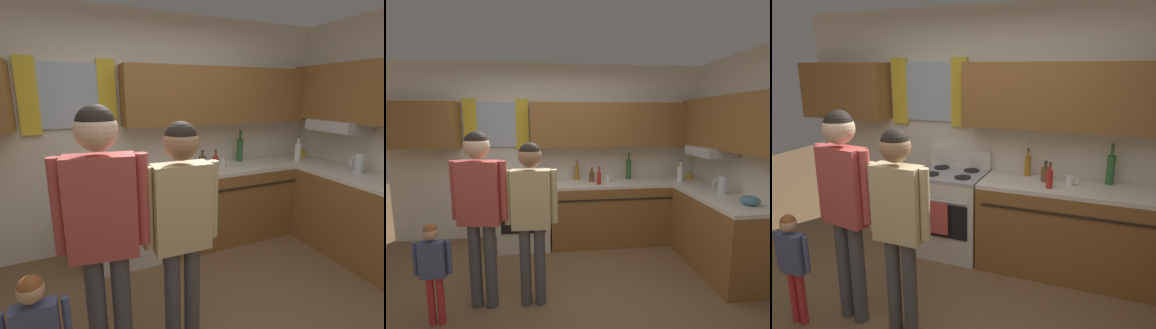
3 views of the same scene
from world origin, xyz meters
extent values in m
cube|color=silver|center=(0.00, 1.90, 1.30)|extent=(4.60, 0.10, 2.60)
cube|color=silver|center=(-0.76, 1.83, 1.72)|extent=(0.55, 0.03, 0.63)
cube|color=yellow|center=(-1.12, 1.82, 1.72)|extent=(0.18, 0.04, 0.73)
cube|color=yellow|center=(-0.39, 1.82, 1.72)|extent=(0.18, 0.04, 0.73)
cube|color=brown|center=(1.02, 1.69, 1.72)|extent=(2.56, 0.32, 0.63)
cube|color=brown|center=(2.14, 0.81, 1.75)|extent=(0.32, 1.77, 0.64)
cube|color=#B7B7BC|center=(2.08, 1.05, 1.38)|extent=(0.40, 0.60, 0.12)
cube|color=brown|center=(1.15, 1.54, 0.43)|extent=(2.30, 0.62, 0.86)
cube|color=silver|center=(1.15, 1.54, 0.88)|extent=(2.30, 0.62, 0.04)
cube|color=brown|center=(1.99, 0.59, 0.43)|extent=(0.62, 1.28, 0.86)
cube|color=silver|center=(1.99, 0.59, 0.88)|extent=(0.62, 1.28, 0.04)
cube|color=#2D2319|center=(1.15, 1.23, 0.72)|extent=(2.18, 0.01, 0.02)
cube|color=silver|center=(-0.37, 1.54, 0.43)|extent=(0.70, 0.62, 0.86)
cube|color=black|center=(-0.37, 1.23, 0.48)|extent=(0.58, 0.01, 0.36)
cylinder|color=#ADADB2|center=(-0.37, 1.20, 0.70)|extent=(0.58, 0.02, 0.02)
cube|color=#ADADB2|center=(-0.37, 1.54, 0.88)|extent=(0.70, 0.62, 0.04)
cube|color=silver|center=(-0.37, 1.81, 1.00)|extent=(0.70, 0.08, 0.20)
cylinder|color=black|center=(-0.55, 1.40, 0.91)|extent=(0.17, 0.17, 0.01)
cylinder|color=black|center=(-0.20, 1.40, 0.91)|extent=(0.17, 0.17, 0.01)
cylinder|color=black|center=(-0.55, 1.68, 0.91)|extent=(0.17, 0.17, 0.01)
cylinder|color=black|center=(-0.20, 1.68, 0.91)|extent=(0.17, 0.17, 0.01)
cube|color=#CC4C4C|center=(-0.37, 1.19, 0.52)|extent=(0.20, 0.02, 0.34)
cylinder|color=red|center=(0.67, 1.39, 0.99)|extent=(0.06, 0.06, 0.17)
cylinder|color=red|center=(0.67, 1.39, 1.10)|extent=(0.02, 0.02, 0.06)
cylinder|color=#3F382D|center=(0.67, 1.39, 1.14)|extent=(0.03, 0.03, 0.02)
cylinder|color=white|center=(1.87, 1.43, 1.01)|extent=(0.08, 0.08, 0.22)
cylinder|color=white|center=(1.87, 1.43, 1.16)|extent=(0.03, 0.03, 0.08)
cylinder|color=#3F382D|center=(1.87, 1.43, 1.21)|extent=(0.03, 0.03, 0.02)
cylinder|color=brown|center=(0.60, 1.59, 0.97)|extent=(0.08, 0.08, 0.14)
cylinder|color=brown|center=(0.60, 1.59, 1.06)|extent=(0.03, 0.03, 0.05)
cylinder|color=#3F382D|center=(0.60, 1.59, 1.10)|extent=(0.04, 0.04, 0.02)
cylinder|color=#2D6633|center=(1.19, 1.72, 1.04)|extent=(0.08, 0.08, 0.28)
cylinder|color=#2D6633|center=(1.19, 1.72, 1.23)|extent=(0.03, 0.03, 0.10)
cylinder|color=#3F382D|center=(1.19, 1.72, 1.29)|extent=(0.03, 0.03, 0.02)
cylinder|color=#B27223|center=(0.40, 1.72, 1.00)|extent=(0.06, 0.06, 0.20)
cylinder|color=#B27223|center=(0.40, 1.72, 1.14)|extent=(0.02, 0.02, 0.07)
cylinder|color=#3F382D|center=(0.40, 1.72, 1.18)|extent=(0.03, 0.03, 0.02)
cylinder|color=gold|center=(2.09, 1.57, 0.95)|extent=(0.08, 0.08, 0.09)
torus|color=gold|center=(2.14, 1.57, 0.95)|extent=(0.06, 0.01, 0.06)
cylinder|color=white|center=(0.83, 1.54, 0.95)|extent=(0.08, 0.08, 0.09)
torus|color=white|center=(0.88, 1.54, 0.95)|extent=(0.07, 0.01, 0.07)
cylinder|color=silver|center=(2.06, 0.71, 1.01)|extent=(0.11, 0.11, 0.22)
torus|color=silver|center=(1.99, 0.71, 1.02)|extent=(0.14, 0.02, 0.14)
cylinder|color=#4C4C51|center=(-0.61, 0.19, 0.42)|extent=(0.11, 0.11, 0.83)
cylinder|color=#4C4C51|center=(-0.75, 0.21, 0.42)|extent=(0.11, 0.11, 0.83)
cube|color=#BF4C47|center=(-0.68, 0.20, 1.13)|extent=(0.40, 0.22, 0.59)
cylinder|color=#BF4C47|center=(-0.46, 0.17, 1.15)|extent=(0.07, 0.07, 0.54)
cylinder|color=#BF4C47|center=(-0.91, 0.24, 1.15)|extent=(0.07, 0.07, 0.54)
sphere|color=beige|center=(-0.68, 0.20, 1.56)|extent=(0.23, 0.23, 0.23)
sphere|color=black|center=(-0.68, 0.20, 1.59)|extent=(0.21, 0.21, 0.21)
cylinder|color=#4C4C51|center=(-0.14, 0.18, 0.39)|extent=(0.11, 0.11, 0.78)
cylinder|color=#4C4C51|center=(-0.28, 0.18, 0.39)|extent=(0.11, 0.11, 0.78)
cube|color=#D1BC8C|center=(-0.21, 0.18, 1.06)|extent=(0.36, 0.16, 0.55)
cylinder|color=#D1BC8C|center=(0.00, 0.18, 1.08)|extent=(0.07, 0.07, 0.51)
cylinder|color=#D1BC8C|center=(-0.43, 0.19, 1.08)|extent=(0.07, 0.07, 0.51)
sphere|color=#A87A56|center=(-0.21, 0.18, 1.47)|extent=(0.22, 0.22, 0.22)
sphere|color=black|center=(-0.21, 0.18, 1.49)|extent=(0.20, 0.20, 0.20)
cylinder|color=#47517A|center=(-0.91, -0.01, 0.62)|extent=(0.04, 0.04, 0.29)
sphere|color=tan|center=(-1.05, -0.01, 0.85)|extent=(0.12, 0.12, 0.12)
sphere|color=brown|center=(-1.05, -0.01, 0.87)|extent=(0.11, 0.11, 0.11)
camera|label=1|loc=(-0.83, -1.40, 1.75)|focal=27.39mm
camera|label=2|loc=(-0.08, -2.39, 1.79)|focal=26.37mm
camera|label=3|loc=(1.07, -1.89, 1.98)|focal=34.19mm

